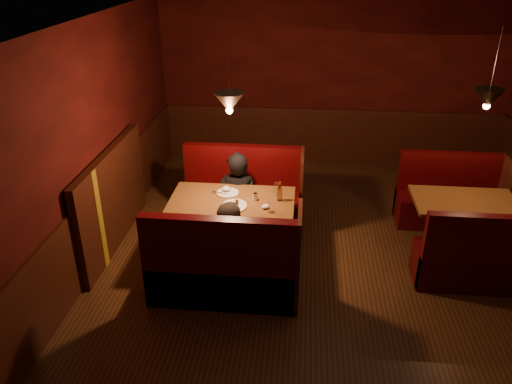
# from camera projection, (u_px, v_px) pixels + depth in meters

# --- Properties ---
(room) EXTENTS (6.02, 7.02, 2.92)m
(room) POSITION_uv_depth(u_px,v_px,m) (318.00, 192.00, 5.78)
(room) COLOR #3B230E
(room) RESTS_ON ground
(main_table) EXTENTS (1.53, 0.93, 1.07)m
(main_table) POSITION_uv_depth(u_px,v_px,m) (233.00, 214.00, 6.17)
(main_table) COLOR brown
(main_table) RESTS_ON ground
(main_bench_far) EXTENTS (1.68, 0.60, 1.15)m
(main_bench_far) POSITION_uv_depth(u_px,v_px,m) (243.00, 201.00, 7.06)
(main_bench_far) COLOR #360303
(main_bench_far) RESTS_ON ground
(main_bench_near) EXTENTS (1.68, 0.60, 1.15)m
(main_bench_near) POSITION_uv_depth(u_px,v_px,m) (224.00, 273.00, 5.52)
(main_bench_near) COLOR #360303
(main_bench_near) RESTS_ON ground
(second_table) EXTENTS (1.29, 0.83, 0.73)m
(second_table) POSITION_uv_depth(u_px,v_px,m) (464.00, 214.00, 6.36)
(second_table) COLOR brown
(second_table) RESTS_ON ground
(second_bench_far) EXTENTS (1.43, 0.53, 1.02)m
(second_bench_far) POSITION_uv_depth(u_px,v_px,m) (448.00, 201.00, 7.14)
(second_bench_far) COLOR #360303
(second_bench_far) RESTS_ON ground
(second_bench_near) EXTENTS (1.43, 0.53, 1.02)m
(second_bench_near) POSITION_uv_depth(u_px,v_px,m) (481.00, 263.00, 5.76)
(second_bench_near) COLOR #360303
(second_bench_near) RESTS_ON ground
(diner_a) EXTENTS (0.58, 0.39, 1.58)m
(diner_a) POSITION_uv_depth(u_px,v_px,m) (237.00, 183.00, 6.60)
(diner_a) COLOR black
(diner_a) RESTS_ON ground
(diner_b) EXTENTS (0.76, 0.64, 1.40)m
(diner_b) POSITION_uv_depth(u_px,v_px,m) (233.00, 232.00, 5.65)
(diner_b) COLOR #3D312D
(diner_b) RESTS_ON ground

